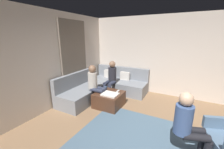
# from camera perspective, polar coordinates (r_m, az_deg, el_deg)

# --- Properties ---
(wall_back) EXTENTS (6.00, 0.12, 2.70)m
(wall_back) POSITION_cam_1_polar(r_m,az_deg,el_deg) (5.17, 23.55, 6.52)
(wall_back) COLOR beige
(wall_back) RESTS_ON ground_plane
(wall_left) EXTENTS (0.12, 6.00, 2.70)m
(wall_left) POSITION_cam_1_polar(r_m,az_deg,el_deg) (4.02, -28.55, 3.74)
(wall_left) COLOR beige
(wall_left) RESTS_ON ground_plane
(curtain_panel) EXTENTS (0.06, 1.10, 2.50)m
(curtain_panel) POSITION_cam_1_polar(r_m,az_deg,el_deg) (4.80, -14.85, 5.48)
(curtain_panel) COLOR #726659
(curtain_panel) RESTS_ON ground_plane
(area_rug) EXTENTS (2.60, 2.20, 0.01)m
(area_rug) POSITION_cam_1_polar(r_m,az_deg,el_deg) (3.10, 11.38, -25.80)
(area_rug) COLOR slate
(area_rug) RESTS_ON ground_plane
(sectional_couch) EXTENTS (2.10, 2.55, 0.87)m
(sectional_couch) POSITION_cam_1_polar(r_m,az_deg,el_deg) (5.05, -3.22, -4.95)
(sectional_couch) COLOR gray
(sectional_couch) RESTS_ON ground_plane
(ottoman) EXTENTS (0.76, 0.76, 0.42)m
(ottoman) POSITION_cam_1_polar(r_m,az_deg,el_deg) (4.26, -1.19, -9.96)
(ottoman) COLOR #4C2D1E
(ottoman) RESTS_ON ground_plane
(folded_blanket) EXTENTS (0.44, 0.36, 0.04)m
(folded_blanket) POSITION_cam_1_polar(r_m,az_deg,el_deg) (4.03, -0.79, -7.92)
(folded_blanket) COLOR white
(folded_blanket) RESTS_ON ottoman
(coffee_mug) EXTENTS (0.08, 0.08, 0.10)m
(coffee_mug) POSITION_cam_1_polar(r_m,az_deg,el_deg) (4.40, -2.58, -5.46)
(coffee_mug) COLOR #334C72
(coffee_mug) RESTS_ON ottoman
(game_remote) EXTENTS (0.05, 0.15, 0.02)m
(game_remote) POSITION_cam_1_polar(r_m,az_deg,el_deg) (4.27, 2.36, -6.62)
(game_remote) COLOR white
(game_remote) RESTS_ON ottoman
(person_on_couch_back) EXTENTS (0.30, 0.60, 1.20)m
(person_on_couch_back) POSITION_cam_1_polar(r_m,az_deg,el_deg) (4.86, -0.41, -1.07)
(person_on_couch_back) COLOR #2D3347
(person_on_couch_back) RESTS_ON ground_plane
(person_on_couch_side) EXTENTS (0.60, 0.30, 1.20)m
(person_on_couch_side) POSITION_cam_1_polar(r_m,az_deg,el_deg) (4.27, -6.67, -3.52)
(person_on_couch_side) COLOR #2D3347
(person_on_couch_side) RESTS_ON ground_plane
(person_on_armchair) EXTENTS (0.61, 0.42, 1.18)m
(person_on_armchair) POSITION_cam_1_polar(r_m,az_deg,el_deg) (2.76, 28.47, -16.90)
(person_on_armchair) COLOR black
(person_on_armchair) RESTS_ON ground_plane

